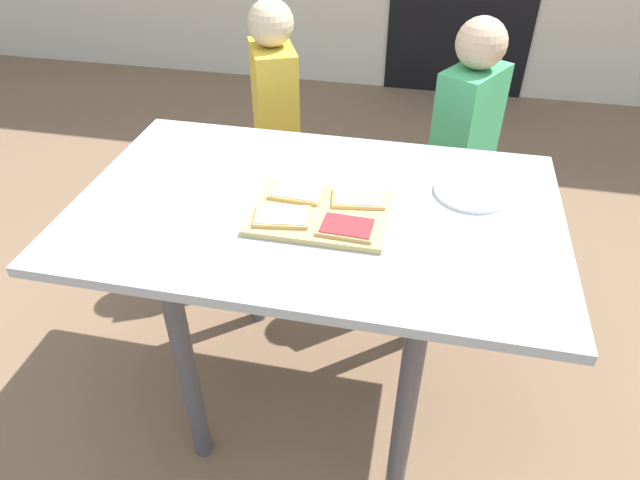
# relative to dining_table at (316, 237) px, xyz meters

# --- Properties ---
(ground_plane) EXTENTS (16.00, 16.00, 0.00)m
(ground_plane) POSITION_rel_dining_table_xyz_m (0.00, 0.00, -0.63)
(ground_plane) COLOR brown
(dining_table) EXTENTS (1.21, 0.76, 0.73)m
(dining_table) POSITION_rel_dining_table_xyz_m (0.00, 0.00, 0.00)
(dining_table) COLOR #A6B0B4
(dining_table) RESTS_ON ground
(cutting_board) EXTENTS (0.33, 0.25, 0.02)m
(cutting_board) POSITION_rel_dining_table_xyz_m (0.02, -0.04, 0.11)
(cutting_board) COLOR tan
(cutting_board) RESTS_ON dining_table
(pizza_slice_far_left) EXTENTS (0.13, 0.09, 0.01)m
(pizza_slice_far_left) POSITION_rel_dining_table_xyz_m (-0.05, 0.02, 0.12)
(pizza_slice_far_left) COLOR tan
(pizza_slice_far_left) RESTS_ON cutting_board
(pizza_slice_near_right) EXTENTS (0.13, 0.09, 0.01)m
(pizza_slice_near_right) POSITION_rel_dining_table_xyz_m (0.10, -0.11, 0.12)
(pizza_slice_near_right) COLOR tan
(pizza_slice_near_right) RESTS_ON cutting_board
(pizza_slice_near_left) EXTENTS (0.14, 0.11, 0.01)m
(pizza_slice_near_left) POSITION_rel_dining_table_xyz_m (-0.06, -0.10, 0.12)
(pizza_slice_near_left) COLOR tan
(pizza_slice_near_left) RESTS_ON cutting_board
(pizza_slice_far_right) EXTENTS (0.14, 0.11, 0.01)m
(pizza_slice_far_right) POSITION_rel_dining_table_xyz_m (0.10, 0.02, 0.12)
(pizza_slice_far_right) COLOR tan
(pizza_slice_far_right) RESTS_ON cutting_board
(plate_white_right) EXTENTS (0.20, 0.20, 0.01)m
(plate_white_right) POSITION_rel_dining_table_xyz_m (0.38, 0.13, 0.11)
(plate_white_right) COLOR white
(plate_white_right) RESTS_ON dining_table
(child_left) EXTENTS (0.22, 0.28, 1.05)m
(child_left) POSITION_rel_dining_table_xyz_m (-0.30, 0.67, -0.04)
(child_left) COLOR #4B284E
(child_left) RESTS_ON ground
(child_right) EXTENTS (0.24, 0.28, 1.03)m
(child_right) POSITION_rel_dining_table_xyz_m (0.38, 0.67, -0.05)
(child_right) COLOR #284850
(child_right) RESTS_ON ground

